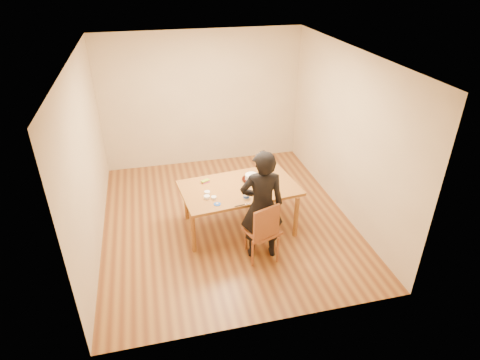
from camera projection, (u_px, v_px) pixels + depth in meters
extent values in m
cube|color=brown|center=(226.00, 219.00, 6.75)|extent=(4.00, 4.50, 0.00)
cube|color=silver|center=(223.00, 55.00, 5.42)|extent=(4.00, 4.50, 0.00)
cube|color=tan|center=(202.00, 100.00, 7.99)|extent=(4.00, 0.00, 2.70)
cube|color=tan|center=(87.00, 159.00, 5.68)|extent=(0.00, 4.50, 2.70)
cube|color=tan|center=(346.00, 134.00, 6.49)|extent=(0.00, 4.50, 2.70)
cube|color=brown|center=(239.00, 188.00, 6.20)|extent=(1.88, 1.25, 0.04)
cube|color=brown|center=(262.00, 231.00, 5.71)|extent=(0.55, 0.55, 0.04)
cylinder|color=#B21B0B|center=(251.00, 179.00, 6.37)|extent=(0.30, 0.30, 0.02)
cylinder|color=white|center=(251.00, 177.00, 6.35)|extent=(0.20, 0.20, 0.06)
ellipsoid|color=white|center=(252.00, 174.00, 6.33)|extent=(0.20, 0.20, 0.03)
cylinder|color=white|center=(246.00, 196.00, 5.87)|extent=(0.08, 0.08, 0.08)
cylinder|color=#1943A6|center=(217.00, 204.00, 5.75)|extent=(0.10, 0.10, 0.01)
ellipsoid|color=white|center=(217.00, 203.00, 5.74)|extent=(0.04, 0.04, 0.02)
cylinder|color=white|center=(214.00, 198.00, 5.88)|extent=(0.08, 0.08, 0.04)
cylinder|color=white|center=(207.00, 193.00, 5.99)|extent=(0.09, 0.09, 0.04)
cylinder|color=white|center=(207.00, 197.00, 5.88)|extent=(0.09, 0.09, 0.04)
cube|color=#DE34A0|center=(206.00, 182.00, 6.30)|extent=(0.13, 0.10, 0.02)
cube|color=#47A81F|center=(205.00, 181.00, 6.29)|extent=(0.15, 0.11, 0.02)
cube|color=black|center=(240.00, 205.00, 5.72)|extent=(0.16, 0.03, 0.01)
imported|color=black|center=(262.00, 206.00, 5.55)|extent=(0.66, 0.48, 1.68)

